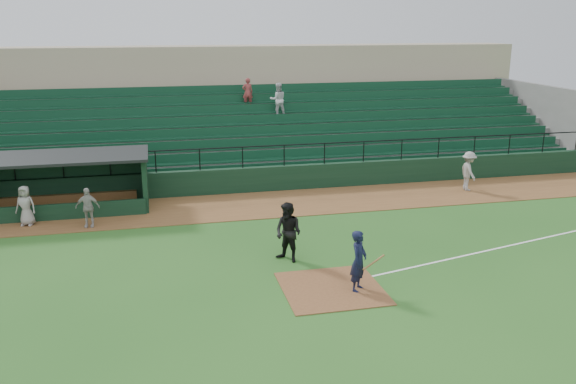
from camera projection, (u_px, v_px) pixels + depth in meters
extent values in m
plane|color=#25561C|center=(323.00, 276.00, 19.11)|extent=(90.00, 90.00, 0.00)
cube|color=brown|center=(273.00, 204.00, 26.61)|extent=(40.00, 4.00, 0.03)
cube|color=brown|center=(332.00, 288.00, 18.17)|extent=(3.00, 3.00, 0.03)
cube|color=white|center=(523.00, 243.00, 21.95)|extent=(17.49, 4.44, 0.01)
cube|color=black|center=(264.00, 179.00, 28.51)|extent=(36.00, 0.35, 1.20)
cylinder|color=black|center=(263.00, 146.00, 28.07)|extent=(36.00, 0.06, 0.06)
cube|color=slate|center=(247.00, 136.00, 32.77)|extent=(36.00, 9.00, 3.60)
cube|color=#103A24|center=(248.00, 129.00, 32.18)|extent=(34.56, 8.00, 4.05)
cube|color=slate|center=(537.00, 119.00, 36.60)|extent=(0.35, 9.50, 4.20)
cube|color=tan|center=(231.00, 97.00, 38.48)|extent=(38.00, 3.00, 6.40)
cube|color=slate|center=(235.00, 92.00, 36.47)|extent=(36.00, 2.00, 0.20)
imported|color=silver|center=(278.00, 100.00, 33.43)|extent=(0.91, 0.71, 1.88)
imported|color=maroon|center=(248.00, 92.00, 33.94)|extent=(0.60, 0.39, 1.64)
cube|color=black|center=(47.00, 178.00, 26.46)|extent=(8.50, 0.20, 2.30)
cube|color=black|center=(145.00, 180.00, 26.15)|extent=(0.20, 2.60, 2.30)
cube|color=black|center=(39.00, 158.00, 24.91)|extent=(8.90, 3.20, 0.12)
cube|color=olive|center=(48.00, 200.00, 26.33)|extent=(7.65, 0.40, 0.50)
cube|color=black|center=(39.00, 213.00, 24.19)|extent=(8.50, 0.12, 0.70)
imported|color=black|center=(359.00, 261.00, 17.82)|extent=(0.79, 0.83, 1.90)
cylinder|color=olive|center=(374.00, 262.00, 17.71)|extent=(0.79, 0.34, 0.35)
imported|color=black|center=(288.00, 232.00, 20.02)|extent=(1.24, 1.26, 2.04)
imported|color=gray|center=(469.00, 171.00, 28.51)|extent=(0.79, 1.26, 1.88)
imported|color=#AAA39F|center=(88.00, 207.00, 23.39)|extent=(0.97, 0.50, 1.59)
imported|color=gray|center=(26.00, 206.00, 23.58)|extent=(0.89, 0.70, 1.61)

